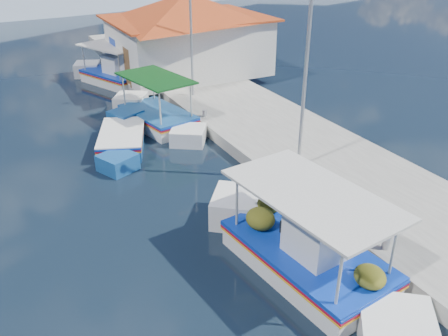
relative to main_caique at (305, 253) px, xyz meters
name	(u,v)px	position (x,y,z in m)	size (l,w,h in m)	color
ground	(207,244)	(-1.78, 2.18, -0.51)	(160.00, 160.00, 0.00)	black
quay	(268,128)	(4.12, 8.18, -0.26)	(5.00, 44.00, 0.50)	#A7A59C
bollards	(234,135)	(2.02, 7.43, 0.14)	(0.20, 17.20, 0.30)	#A5A8AD
main_caique	(305,253)	(0.00, 0.00, 0.00)	(2.89, 7.97, 2.64)	white
caique_green_canopy	(158,118)	(0.20, 11.32, -0.13)	(2.88, 6.64, 2.53)	white
caique_blue_hull	(121,140)	(-1.96, 9.84, -0.23)	(3.10, 5.45, 1.04)	#164A89
caique_far	(114,76)	(0.29, 18.60, -0.06)	(3.70, 6.35, 2.41)	white
harbor_building	(188,32)	(4.41, 17.18, 2.27)	(10.49, 10.49, 4.40)	white
lamp_post_near	(303,74)	(2.72, 4.18, 3.34)	(1.21, 0.14, 6.00)	#A5A8AD
lamp_post_far	(189,27)	(2.72, 13.18, 3.34)	(1.21, 0.14, 6.00)	#A5A8AD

